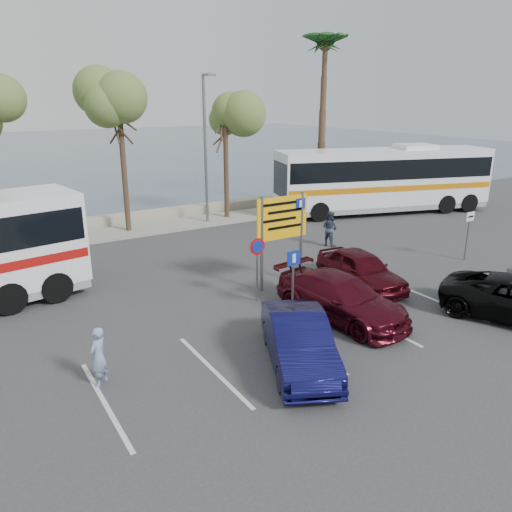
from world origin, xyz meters
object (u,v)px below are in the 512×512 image
street_lamp_right (206,142)px  car_maroon (341,298)px  direction_sign (282,225)px  coach_bus_right (383,182)px  pedestrian_near (98,356)px  car_blue (299,341)px  car_red (361,269)px  pedestrian_far (330,228)px

street_lamp_right → car_maroon: size_ratio=1.63×
direction_sign → car_maroon: (-0.00, -3.45, -1.72)m
coach_bus_right → pedestrian_near: bearing=-152.7°
car_maroon → pedestrian_near: pedestrian_near is taller
coach_bus_right → car_blue: coach_bus_right is taller
car_blue → coach_bus_right: bearing=63.6°
direction_sign → car_red: direction_sign is taller
car_red → pedestrian_far: pedestrian_far is taller
direction_sign → pedestrian_far: 6.30m
street_lamp_right → coach_bus_right: bearing=-15.8°
coach_bus_right → pedestrian_far: (-7.55, -4.00, -1.08)m
direction_sign → street_lamp_right: bearing=79.1°
street_lamp_right → car_red: bearing=-87.6°
direction_sign → car_maroon: direction_sign is taller
direction_sign → car_maroon: size_ratio=0.73×
coach_bus_right → pedestrian_near: coach_bus_right is taller
street_lamp_right → pedestrian_far: (3.13, -7.02, -3.74)m
car_blue → car_red: car_blue is taller
car_blue → direction_sign: bearing=85.0°
pedestrian_far → car_blue: bearing=122.0°
direction_sign → car_blue: bearing=-120.1°
coach_bus_right → car_red: (-10.18, -9.00, -1.22)m
car_maroon → car_blue: bearing=-157.0°
coach_bus_right → car_red: coach_bus_right is taller
car_red → car_maroon: bearing=-139.0°
car_blue → car_red: size_ratio=1.04×
car_blue → car_maroon: car_blue is taller
coach_bus_right → car_maroon: 16.67m
direction_sign → car_blue: 6.23m
coach_bus_right → pedestrian_near: 23.12m
car_blue → pedestrian_near: size_ratio=2.78×
car_maroon → car_red: 3.05m
street_lamp_right → car_maroon: (-2.00, -13.77, -3.89)m
car_blue → pedestrian_near: (-4.84, 1.88, 0.07)m
direction_sign → car_red: size_ratio=0.86×
direction_sign → pedestrian_near: bearing=-157.2°
pedestrian_near → pedestrian_far: 14.55m
street_lamp_right → car_maroon: bearing=-98.3°
street_lamp_right → car_blue: (-5.00, -15.51, -3.88)m
car_maroon → pedestrian_far: 8.48m
coach_bus_right → pedestrian_far: size_ratio=7.94×
direction_sign → pedestrian_near: 8.66m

